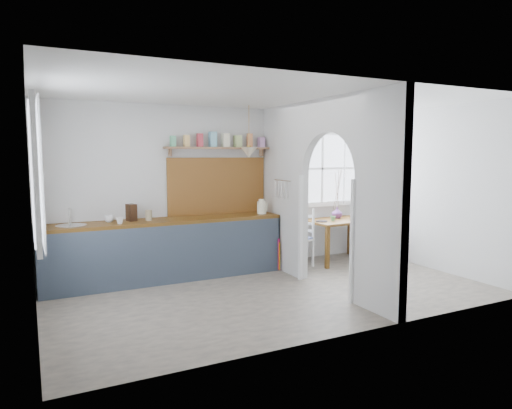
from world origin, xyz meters
name	(u,v)px	position (x,y,z in m)	size (l,w,h in m)	color
floor	(276,292)	(0.00, 0.00, 0.00)	(5.80, 3.20, 0.01)	gray
ceiling	(277,96)	(0.00, 0.00, 2.60)	(5.80, 3.20, 0.01)	silver
walls	(277,196)	(0.00, 0.00, 1.30)	(5.81, 3.21, 2.60)	silver
partition	(319,183)	(0.70, 0.06, 1.45)	(0.12, 3.20, 2.60)	silver
kitchen_window	(33,174)	(-2.87, 0.00, 1.65)	(0.10, 1.16, 1.50)	white
nook_window	(322,169)	(1.80, 1.56, 1.60)	(1.76, 0.10, 1.30)	white
counter	(166,249)	(-1.13, 1.33, 0.46)	(3.50, 0.60, 0.90)	#553211
sink	(71,226)	(-2.43, 1.30, 0.89)	(0.40, 0.40, 0.02)	silver
backsplash	(218,186)	(-0.20, 1.58, 1.35)	(1.65, 0.03, 0.90)	brown
shelf	(219,144)	(-0.20, 1.49, 2.01)	(1.75, 0.20, 0.21)	#8B6243
pendant_lamp	(249,152)	(0.15, 1.15, 1.88)	(0.26, 0.26, 0.16)	#F3E8C4
utensil_rail	(283,180)	(0.61, 0.90, 1.45)	(0.02, 0.02, 0.50)	silver
dining_table	(339,240)	(1.88, 1.12, 0.36)	(1.17, 0.78, 0.73)	#553211
chair_left	(296,238)	(0.97, 1.08, 0.48)	(0.44, 0.44, 0.97)	white
chair_right	(375,234)	(2.68, 1.13, 0.41)	(0.37, 0.37, 0.81)	white
kettle	(262,206)	(0.43, 1.25, 1.02)	(0.20, 0.16, 0.23)	white
mug_a	(120,220)	(-1.82, 1.16, 0.95)	(0.10, 0.10, 0.09)	white
mug_b	(109,219)	(-1.92, 1.37, 0.95)	(0.13, 0.13, 0.10)	silver
knife_block	(131,213)	(-1.62, 1.37, 1.02)	(0.11, 0.16, 0.24)	black
jar	(149,215)	(-1.38, 1.30, 0.98)	(0.09, 0.09, 0.15)	gray
towel_magenta	(279,254)	(0.58, 0.96, 0.28)	(0.02, 0.03, 0.50)	#AE1254
towel_orange	(279,256)	(0.58, 0.95, 0.25)	(0.02, 0.03, 0.44)	orange
bowl	(359,217)	(2.22, 1.01, 0.76)	(0.29, 0.29, 0.07)	white
table_cup	(333,219)	(1.67, 1.03, 0.77)	(0.09, 0.09, 0.08)	#5B9D64
plate	(322,221)	(1.46, 1.06, 0.74)	(0.20, 0.20, 0.02)	black
vase	(337,213)	(1.94, 1.28, 0.83)	(0.19, 0.19, 0.20)	#633679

